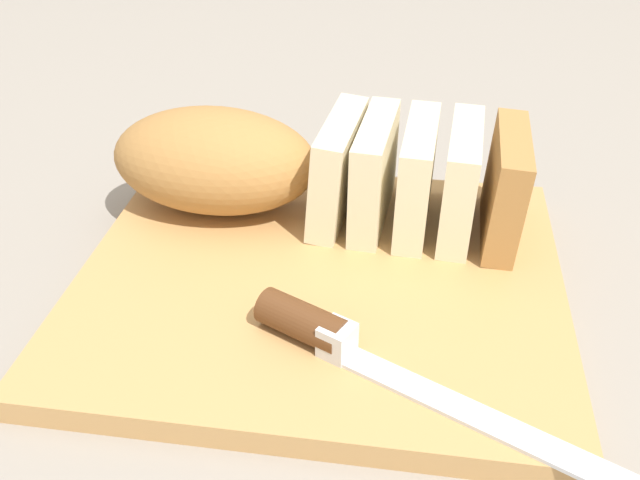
# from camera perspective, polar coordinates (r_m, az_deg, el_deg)

# --- Properties ---
(ground_plane) EXTENTS (3.00, 3.00, 0.00)m
(ground_plane) POSITION_cam_1_polar(r_m,az_deg,el_deg) (0.55, 0.00, -4.21)
(ground_plane) COLOR gray
(cutting_board) EXTENTS (0.37, 0.32, 0.02)m
(cutting_board) POSITION_cam_1_polar(r_m,az_deg,el_deg) (0.54, 0.00, -3.44)
(cutting_board) COLOR tan
(cutting_board) RESTS_ON ground_plane
(bread_loaf) EXTENTS (0.34, 0.12, 0.09)m
(bread_loaf) POSITION_cam_1_polar(r_m,az_deg,el_deg) (0.59, -2.08, 5.92)
(bread_loaf) COLOR #A8753D
(bread_loaf) RESTS_ON cutting_board
(bread_knife) EXTENTS (0.24, 0.13, 0.03)m
(bread_knife) POSITION_cam_1_polar(r_m,az_deg,el_deg) (0.46, 1.03, -7.97)
(bread_knife) COLOR silver
(bread_knife) RESTS_ON cutting_board
(crumb_near_knife) EXTENTS (0.00, 0.00, 0.00)m
(crumb_near_knife) POSITION_cam_1_polar(r_m,az_deg,el_deg) (0.49, -2.82, -6.91)
(crumb_near_knife) COLOR tan
(crumb_near_knife) RESTS_ON cutting_board
(crumb_near_loaf) EXTENTS (0.00, 0.00, 0.00)m
(crumb_near_loaf) POSITION_cam_1_polar(r_m,az_deg,el_deg) (0.49, 2.56, -7.01)
(crumb_near_loaf) COLOR tan
(crumb_near_loaf) RESTS_ON cutting_board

